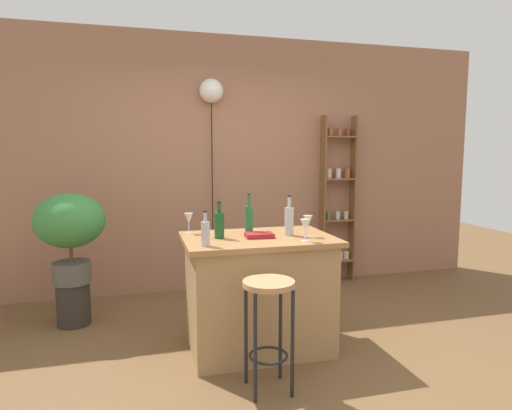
{
  "coord_description": "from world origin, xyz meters",
  "views": [
    {
      "loc": [
        -0.88,
        -2.9,
        1.53
      ],
      "look_at": [
        0.05,
        0.55,
        1.1
      ],
      "focal_mm": 30.7,
      "sensor_mm": 36.0,
      "label": 1
    }
  ],
  "objects": [
    {
      "name": "bottle_olive_oil",
      "position": [
        -0.44,
        0.06,
        0.98
      ],
      "size": [
        0.06,
        0.06,
        0.25
      ],
      "color": "#B2B2B7",
      "rests_on": "kitchen_counter"
    },
    {
      "name": "bar_stool",
      "position": [
        -0.1,
        -0.33,
        0.54
      ],
      "size": [
        0.33,
        0.33,
        0.73
      ],
      "color": "black",
      "rests_on": "ground"
    },
    {
      "name": "cookbook",
      "position": [
        0.0,
        0.27,
        0.91
      ],
      "size": [
        0.22,
        0.16,
        0.03
      ],
      "primitive_type": "cube",
      "rotation": [
        0.0,
        0.0,
        -0.06
      ],
      "color": "maroon",
      "rests_on": "kitchen_counter"
    },
    {
      "name": "bottle_spirits_clear",
      "position": [
        0.25,
        0.29,
        1.01
      ],
      "size": [
        0.07,
        0.07,
        0.31
      ],
      "color": "#B2B2B7",
      "rests_on": "kitchen_counter"
    },
    {
      "name": "spice_shelf",
      "position": [
        1.39,
        1.81,
        0.96
      ],
      "size": [
        0.4,
        0.15,
        1.96
      ],
      "color": "brown",
      "rests_on": "ground"
    },
    {
      "name": "potted_plant",
      "position": [
        -1.47,
        1.17,
        0.89
      ],
      "size": [
        0.6,
        0.54,
        0.8
      ],
      "color": "#514C47",
      "rests_on": "plant_stool"
    },
    {
      "name": "back_wall",
      "position": [
        0.0,
        1.95,
        1.4
      ],
      "size": [
        6.4,
        0.1,
        2.8
      ],
      "primitive_type": "cube",
      "color": "#9E6B51",
      "rests_on": "ground"
    },
    {
      "name": "kitchen_counter",
      "position": [
        0.0,
        0.3,
        0.45
      ],
      "size": [
        1.15,
        0.78,
        0.89
      ],
      "color": "#A87F51",
      "rests_on": "ground"
    },
    {
      "name": "bottle_wine_red",
      "position": [
        -0.3,
        0.31,
        0.99
      ],
      "size": [
        0.07,
        0.07,
        0.28
      ],
      "color": "#194C23",
      "rests_on": "kitchen_counter"
    },
    {
      "name": "wine_glass_left",
      "position": [
        0.28,
        0.03,
        1.0
      ],
      "size": [
        0.07,
        0.07,
        0.16
      ],
      "color": "silver",
      "rests_on": "kitchen_counter"
    },
    {
      "name": "pendant_globe_light",
      "position": [
        -0.1,
        1.84,
        2.17
      ],
      "size": [
        0.26,
        0.26,
        2.32
      ],
      "color": "black",
      "rests_on": "ground"
    },
    {
      "name": "wine_glass_right",
      "position": [
        -0.5,
        0.57,
        1.0
      ],
      "size": [
        0.07,
        0.07,
        0.16
      ],
      "color": "silver",
      "rests_on": "kitchen_counter"
    },
    {
      "name": "wine_glass_center",
      "position": [
        0.37,
        0.2,
        1.0
      ],
      "size": [
        0.07,
        0.07,
        0.16
      ],
      "color": "silver",
      "rests_on": "kitchen_counter"
    },
    {
      "name": "plant_stool",
      "position": [
        -1.47,
        1.17,
        0.19
      ],
      "size": [
        0.29,
        0.29,
        0.38
      ],
      "primitive_type": "cylinder",
      "color": "#2D2823",
      "rests_on": "ground"
    },
    {
      "name": "ground",
      "position": [
        0.0,
        0.0,
        0.0
      ],
      "size": [
        12.0,
        12.0,
        0.0
      ],
      "primitive_type": "plane",
      "color": "brown"
    },
    {
      "name": "bottle_sauce_amber",
      "position": [
        -0.05,
        0.38,
        1.01
      ],
      "size": [
        0.06,
        0.06,
        0.33
      ],
      "color": "#236638",
      "rests_on": "kitchen_counter"
    }
  ]
}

